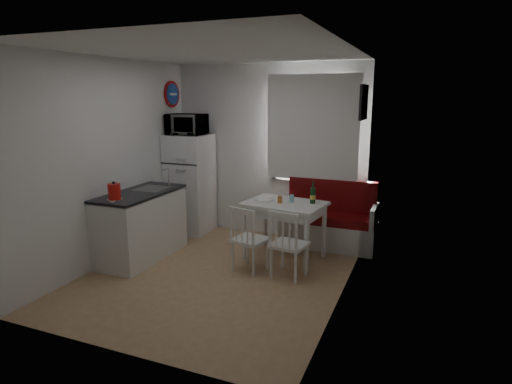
% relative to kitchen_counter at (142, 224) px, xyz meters
% --- Properties ---
extents(floor, '(3.00, 3.50, 0.02)m').
position_rel_kitchen_counter_xyz_m(floor, '(1.20, -0.16, -0.46)').
color(floor, tan).
rests_on(floor, ground).
extents(ceiling, '(3.00, 3.50, 0.02)m').
position_rel_kitchen_counter_xyz_m(ceiling, '(1.20, -0.16, 2.14)').
color(ceiling, white).
rests_on(ceiling, wall_back).
extents(wall_back, '(3.00, 0.02, 2.60)m').
position_rel_kitchen_counter_xyz_m(wall_back, '(1.20, 1.59, 0.84)').
color(wall_back, white).
rests_on(wall_back, floor).
extents(wall_front, '(3.00, 0.02, 2.60)m').
position_rel_kitchen_counter_xyz_m(wall_front, '(1.20, -1.91, 0.84)').
color(wall_front, white).
rests_on(wall_front, floor).
extents(wall_left, '(0.02, 3.50, 2.60)m').
position_rel_kitchen_counter_xyz_m(wall_left, '(-0.30, -0.16, 0.84)').
color(wall_left, white).
rests_on(wall_left, floor).
extents(wall_right, '(0.02, 3.50, 2.60)m').
position_rel_kitchen_counter_xyz_m(wall_right, '(2.70, -0.16, 0.84)').
color(wall_right, white).
rests_on(wall_right, floor).
extents(window, '(1.22, 0.06, 1.47)m').
position_rel_kitchen_counter_xyz_m(window, '(1.90, 1.56, 1.17)').
color(window, white).
rests_on(window, wall_back).
extents(curtain, '(1.35, 0.02, 1.50)m').
position_rel_kitchen_counter_xyz_m(curtain, '(1.90, 1.49, 1.22)').
color(curtain, white).
rests_on(curtain, wall_back).
extents(kitchen_counter, '(0.62, 1.32, 1.16)m').
position_rel_kitchen_counter_xyz_m(kitchen_counter, '(0.00, 0.00, 0.00)').
color(kitchen_counter, white).
rests_on(kitchen_counter, floor).
extents(wall_sign, '(0.03, 0.40, 0.40)m').
position_rel_kitchen_counter_xyz_m(wall_sign, '(-0.27, 1.29, 1.69)').
color(wall_sign, '#183F93').
rests_on(wall_sign, wall_left).
extents(picture_frame, '(0.04, 0.52, 0.42)m').
position_rel_kitchen_counter_xyz_m(picture_frame, '(2.67, 0.94, 1.59)').
color(picture_frame, black).
rests_on(picture_frame, wall_right).
extents(bench, '(1.33, 0.51, 0.95)m').
position_rel_kitchen_counter_xyz_m(bench, '(2.22, 1.36, -0.14)').
color(bench, white).
rests_on(bench, floor).
extents(dining_table, '(1.10, 0.84, 0.76)m').
position_rel_kitchen_counter_xyz_m(dining_table, '(1.77, 0.69, 0.22)').
color(dining_table, white).
rests_on(dining_table, floor).
extents(chair_left, '(0.47, 0.46, 0.45)m').
position_rel_kitchen_counter_xyz_m(chair_left, '(1.52, 0.04, 0.06)').
color(chair_left, white).
rests_on(chair_left, floor).
extents(chair_right, '(0.44, 0.43, 0.45)m').
position_rel_kitchen_counter_xyz_m(chair_right, '(2.02, 0.04, 0.06)').
color(chair_right, white).
rests_on(chair_right, floor).
extents(fridge, '(0.62, 0.62, 1.54)m').
position_rel_kitchen_counter_xyz_m(fridge, '(0.02, 1.24, 0.32)').
color(fridge, white).
rests_on(fridge, floor).
extents(microwave, '(0.57, 0.38, 0.31)m').
position_rel_kitchen_counter_xyz_m(microwave, '(0.02, 1.19, 1.25)').
color(microwave, white).
rests_on(microwave, fridge).
extents(kettle, '(0.18, 0.18, 0.24)m').
position_rel_kitchen_counter_xyz_m(kettle, '(0.05, -0.54, 0.56)').
color(kettle, red).
rests_on(kettle, kitchen_counter).
extents(wine_bottle, '(0.07, 0.07, 0.29)m').
position_rel_kitchen_counter_xyz_m(wine_bottle, '(2.12, 0.79, 0.45)').
color(wine_bottle, '#133C1B').
rests_on(wine_bottle, dining_table).
extents(drinking_glass_orange, '(0.06, 0.06, 0.09)m').
position_rel_kitchen_counter_xyz_m(drinking_glass_orange, '(1.72, 0.64, 0.35)').
color(drinking_glass_orange, '#C36A20').
rests_on(drinking_glass_orange, dining_table).
extents(drinking_glass_blue, '(0.06, 0.06, 0.10)m').
position_rel_kitchen_counter_xyz_m(drinking_glass_blue, '(1.85, 0.74, 0.36)').
color(drinking_glass_blue, '#7EC3D7').
rests_on(drinking_glass_blue, dining_table).
extents(plate, '(0.25, 0.25, 0.02)m').
position_rel_kitchen_counter_xyz_m(plate, '(1.47, 0.71, 0.32)').
color(plate, white).
rests_on(plate, dining_table).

